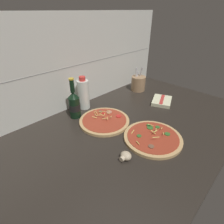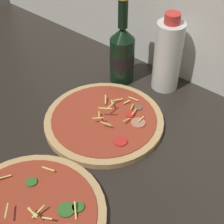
% 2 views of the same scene
% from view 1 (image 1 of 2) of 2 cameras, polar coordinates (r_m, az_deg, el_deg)
% --- Properties ---
extents(counter_slab, '(1.60, 0.90, 0.03)m').
position_cam_1_polar(counter_slab, '(0.99, 5.83, -6.43)').
color(counter_slab, '#28231E').
rests_on(counter_slab, ground).
extents(tile_backsplash, '(1.60, 0.01, 0.60)m').
position_cam_1_polar(tile_backsplash, '(1.17, -11.48, 14.81)').
color(tile_backsplash, silver).
rests_on(tile_backsplash, ground).
extents(pizza_near, '(0.30, 0.30, 0.04)m').
position_cam_1_polar(pizza_near, '(0.93, 13.14, -8.13)').
color(pizza_near, tan).
rests_on(pizza_near, counter_slab).
extents(pizza_far, '(0.30, 0.30, 0.05)m').
position_cam_1_polar(pizza_far, '(1.04, -2.47, -2.82)').
color(pizza_far, tan).
rests_on(pizza_far, counter_slab).
extents(beer_bottle, '(0.07, 0.07, 0.25)m').
position_cam_1_polar(beer_bottle, '(1.08, -12.22, 2.51)').
color(beer_bottle, black).
rests_on(beer_bottle, counter_slab).
extents(oil_bottle, '(0.07, 0.07, 0.22)m').
position_cam_1_polar(oil_bottle, '(1.17, -9.27, 5.84)').
color(oil_bottle, silver).
rests_on(oil_bottle, counter_slab).
extents(mushroom_left, '(0.06, 0.05, 0.04)m').
position_cam_1_polar(mushroom_left, '(0.80, 4.44, -14.15)').
color(mushroom_left, beige).
rests_on(mushroom_left, counter_slab).
extents(utensil_crock, '(0.11, 0.11, 0.19)m').
position_cam_1_polar(utensil_crock, '(1.46, 8.56, 9.29)').
color(utensil_crock, '#9E7A56').
rests_on(utensil_crock, counter_slab).
extents(dish_towel, '(0.20, 0.18, 0.03)m').
position_cam_1_polar(dish_towel, '(1.31, 15.96, 3.51)').
color(dish_towel, beige).
rests_on(dish_towel, counter_slab).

